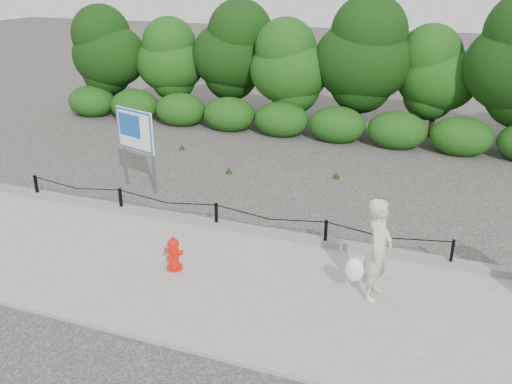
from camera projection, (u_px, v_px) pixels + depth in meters
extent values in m
plane|color=#2D2B28|center=(217.00, 231.00, 12.24)|extent=(90.00, 90.00, 0.00)
cube|color=gray|center=(174.00, 272.00, 10.49)|extent=(14.00, 4.00, 0.08)
cube|color=slate|center=(218.00, 224.00, 12.23)|extent=(14.00, 0.22, 0.14)
cube|color=black|center=(36.00, 186.00, 13.71)|extent=(0.06, 0.06, 0.60)
cube|color=black|center=(121.00, 200.00, 12.90)|extent=(0.06, 0.06, 0.60)
cube|color=black|center=(216.00, 216.00, 12.09)|extent=(0.06, 0.06, 0.60)
cube|color=black|center=(326.00, 233.00, 11.29)|extent=(0.06, 0.06, 0.60)
cube|color=black|center=(452.00, 254.00, 10.48)|extent=(0.06, 0.06, 0.60)
cylinder|color=black|center=(76.00, 185.00, 13.22)|extent=(2.50, 0.02, 0.02)
cylinder|color=black|center=(166.00, 199.00, 12.41)|extent=(2.50, 0.02, 0.02)
cylinder|color=black|center=(269.00, 215.00, 11.61)|extent=(2.50, 0.02, 0.02)
cylinder|color=black|center=(387.00, 233.00, 10.80)|extent=(2.50, 0.02, 0.02)
cylinder|color=black|center=(113.00, 87.00, 22.04)|extent=(0.18, 0.18, 2.06)
ellipsoid|color=#174410|center=(109.00, 50.00, 21.48)|extent=(3.05, 2.64, 3.29)
cylinder|color=black|center=(172.00, 92.00, 21.61)|extent=(0.18, 0.18, 1.86)
ellipsoid|color=#174410|center=(170.00, 59.00, 21.11)|extent=(2.75, 2.38, 2.97)
cylinder|color=black|center=(233.00, 90.00, 21.09)|extent=(0.18, 0.18, 2.18)
ellipsoid|color=#174410|center=(233.00, 50.00, 20.50)|extent=(3.23, 2.80, 3.49)
cylinder|color=black|center=(289.00, 103.00, 19.64)|extent=(0.18, 0.18, 1.93)
ellipsoid|color=#174410|center=(289.00, 65.00, 19.12)|extent=(2.85, 2.47, 3.08)
cylinder|color=black|center=(360.00, 101.00, 19.10)|extent=(0.18, 0.18, 2.32)
ellipsoid|color=#174410|center=(363.00, 54.00, 18.48)|extent=(3.43, 2.97, 3.71)
cylinder|color=black|center=(433.00, 111.00, 18.73)|extent=(0.18, 0.18, 1.86)
ellipsoid|color=#174410|center=(438.00, 73.00, 18.23)|extent=(2.76, 2.39, 2.98)
cylinder|color=red|center=(175.00, 267.00, 10.54)|extent=(0.35, 0.35, 0.05)
cylinder|color=red|center=(174.00, 255.00, 10.44)|extent=(0.21, 0.21, 0.48)
cylinder|color=red|center=(173.00, 243.00, 10.34)|extent=(0.25, 0.25, 0.04)
ellipsoid|color=red|center=(173.00, 242.00, 10.33)|extent=(0.22, 0.22, 0.15)
cylinder|color=red|center=(173.00, 238.00, 10.30)|extent=(0.06, 0.06, 0.04)
cylinder|color=red|center=(167.00, 251.00, 10.44)|extent=(0.10, 0.10, 0.10)
cylinder|color=red|center=(180.00, 253.00, 10.38)|extent=(0.10, 0.10, 0.10)
cylinder|color=red|center=(171.00, 258.00, 10.30)|extent=(0.14, 0.12, 0.13)
cylinder|color=slate|center=(170.00, 260.00, 10.36)|extent=(0.01, 0.05, 0.10)
imported|color=beige|center=(378.00, 250.00, 9.31)|extent=(0.55, 0.74, 1.88)
ellipsoid|color=white|center=(354.00, 270.00, 9.44)|extent=(0.34, 0.26, 0.45)
cube|color=slate|center=(124.00, 146.00, 14.51)|extent=(0.08, 0.08, 2.18)
cube|color=slate|center=(153.00, 154.00, 13.85)|extent=(0.08, 0.08, 2.18)
cube|color=white|center=(135.00, 130.00, 13.94)|extent=(1.31, 0.47, 1.09)
cube|color=#154F9F|center=(134.00, 130.00, 13.92)|extent=(1.27, 0.42, 1.06)
cube|color=#154F9F|center=(129.00, 125.00, 13.96)|extent=(0.78, 0.26, 0.60)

